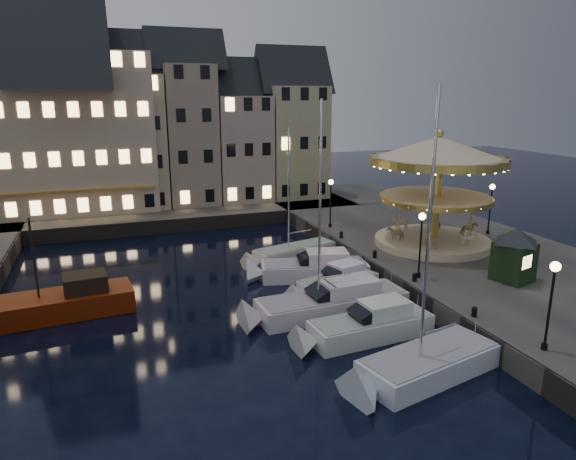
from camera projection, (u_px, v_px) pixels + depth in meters
name	position (u px, v px, depth m)	size (l,w,h in m)	color
ground	(319.00, 319.00, 29.32)	(160.00, 160.00, 0.00)	black
quay_east	(457.00, 254.00, 39.16)	(16.00, 56.00, 1.30)	#474442
quay_north	(138.00, 214.00, 52.04)	(44.00, 12.00, 1.30)	#474442
quaywall_e	(363.00, 265.00, 36.56)	(0.15, 44.00, 1.30)	#47423A
quaywall_n	(165.00, 227.00, 47.23)	(48.00, 0.15, 1.30)	#47423A
streetlamp_a	(552.00, 293.00, 22.44)	(0.44, 0.44, 4.17)	black
streetlamp_b	(421.00, 236.00, 31.54)	(0.44, 0.44, 4.17)	black
streetlamp_c	(331.00, 196.00, 43.83)	(0.44, 0.44, 4.17)	black
streetlamp_d	(491.00, 202.00, 41.59)	(0.44, 0.44, 4.17)	black
bollard_a	(474.00, 311.00, 26.50)	(0.30, 0.30, 0.57)	black
bollard_b	(415.00, 277.00, 31.51)	(0.30, 0.30, 0.57)	black
bollard_c	(375.00, 254.00, 36.06)	(0.30, 0.30, 0.57)	black
bollard_d	(341.00, 234.00, 41.07)	(0.30, 0.30, 0.57)	black
townhouse_na	(5.00, 146.00, 48.30)	(5.50, 8.00, 12.80)	gray
townhouse_nb	(67.00, 139.00, 49.94)	(6.16, 8.00, 13.80)	slate
townhouse_nc	(131.00, 132.00, 51.78)	(6.82, 8.00, 14.80)	tan
townhouse_nd	(188.00, 126.00, 53.52)	(5.50, 8.00, 15.80)	gray
townhouse_ne	(239.00, 139.00, 55.68)	(6.16, 8.00, 12.80)	#AB9789
townhouse_nf	(291.00, 133.00, 57.52)	(6.82, 8.00, 13.80)	tan
hotel_corner	(66.00, 123.00, 49.57)	(17.60, 9.00, 16.80)	#CAB397
motorboat_a	(421.00, 367.00, 23.10)	(8.00, 4.20, 13.27)	silver
motorboat_b	(364.00, 328.00, 26.81)	(7.70, 2.70, 2.15)	silver
motorboat_c	(326.00, 303.00, 29.82)	(9.99, 3.03, 13.27)	silver
motorboat_d	(333.00, 285.00, 32.73)	(6.38, 3.57, 2.15)	white
motorboat_e	(309.00, 269.00, 35.74)	(8.46, 4.25, 2.15)	silver
motorboat_f	(290.00, 255.00, 39.39)	(7.80, 3.78, 10.36)	beige
red_fishing_boat	(63.00, 303.00, 29.75)	(8.38, 3.64, 6.14)	#6C1D04
carousel	(437.00, 170.00, 37.80)	(9.94, 9.94, 8.70)	beige
ticket_kiosk	(515.00, 246.00, 31.17)	(3.22, 3.22, 3.77)	black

